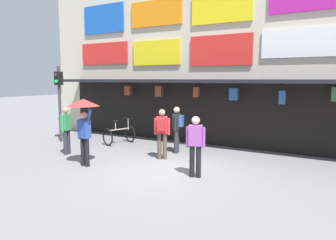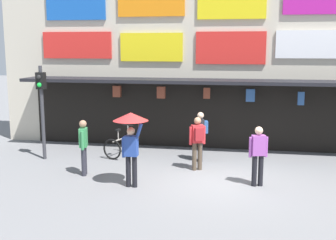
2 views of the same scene
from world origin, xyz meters
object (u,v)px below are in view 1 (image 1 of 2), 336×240
object	(u,v)px
bicycle_parked	(119,135)
pedestrian_with_umbrella	(84,113)
pedestrian_in_white	(177,126)
pedestrian_in_red	(66,128)
traffic_light_near	(59,92)
pedestrian_in_green	(162,130)
pedestrian_in_blue	(195,143)

from	to	relation	value
bicycle_parked	pedestrian_with_umbrella	distance (m)	3.64
bicycle_parked	pedestrian_in_white	world-z (taller)	pedestrian_in_white
pedestrian_in_red	traffic_light_near	bearing A→B (deg)	143.57
traffic_light_near	pedestrian_in_white	distance (m)	5.50
pedestrian_in_green	pedestrian_in_white	world-z (taller)	same
traffic_light_near	pedestrian_with_umbrella	bearing A→B (deg)	-31.82
traffic_light_near	pedestrian_in_red	bearing A→B (deg)	-36.43
pedestrian_with_umbrella	pedestrian_in_blue	bearing A→B (deg)	11.62
pedestrian_with_umbrella	pedestrian_in_white	bearing A→B (deg)	61.72
pedestrian_in_white	pedestrian_in_green	bearing A→B (deg)	-89.88
bicycle_parked	pedestrian_in_green	size ratio (longest dim) A/B	0.78
pedestrian_in_green	pedestrian_with_umbrella	world-z (taller)	pedestrian_with_umbrella
pedestrian_in_red	pedestrian_in_white	xyz separation A→B (m)	(3.30, 2.17, 0.04)
bicycle_parked	pedestrian_in_white	distance (m)	2.92
pedestrian_with_umbrella	pedestrian_in_white	size ratio (longest dim) A/B	1.24
bicycle_parked	pedestrian_in_red	distance (m)	2.48
pedestrian_with_umbrella	traffic_light_near	bearing A→B (deg)	148.18
pedestrian_in_blue	pedestrian_in_red	bearing A→B (deg)	178.81
traffic_light_near	pedestrian_with_umbrella	world-z (taller)	traffic_light_near
traffic_light_near	pedestrian_in_blue	world-z (taller)	traffic_light_near
pedestrian_with_umbrella	pedestrian_in_blue	xyz separation A→B (m)	(3.42, 0.70, -0.69)
traffic_light_near	bicycle_parked	bearing A→B (deg)	19.33
pedestrian_in_red	pedestrian_in_blue	xyz separation A→B (m)	(5.11, -0.11, 0.00)
traffic_light_near	pedestrian_in_green	size ratio (longest dim) A/B	1.90
pedestrian_in_red	pedestrian_in_blue	bearing A→B (deg)	-1.19
pedestrian_in_white	bicycle_parked	bearing A→B (deg)	175.93
bicycle_parked	pedestrian_in_red	xyz separation A→B (m)	(-0.45, -2.38, 0.55)
pedestrian_in_blue	pedestrian_with_umbrella	bearing A→B (deg)	-168.38
pedestrian_in_red	pedestrian_in_white	bearing A→B (deg)	33.41
traffic_light_near	pedestrian_in_blue	size ratio (longest dim) A/B	1.90
pedestrian_in_green	pedestrian_in_red	size ratio (longest dim) A/B	1.00
pedestrian_in_green	traffic_light_near	bearing A→B (deg)	175.77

